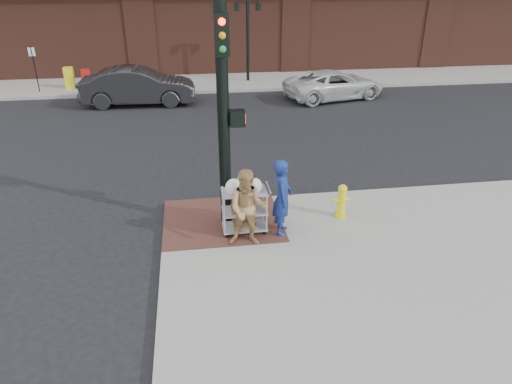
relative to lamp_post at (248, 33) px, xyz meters
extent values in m
plane|color=black|center=(-2.00, -16.00, -2.62)|extent=(220.00, 220.00, 0.00)
cube|color=gray|center=(10.50, 16.00, -2.54)|extent=(65.00, 36.00, 0.15)
cube|color=#4F2C25|center=(-2.60, -15.10, -2.46)|extent=(2.80, 2.40, 0.01)
cylinder|color=black|center=(0.00, 0.00, -0.47)|extent=(0.16, 0.16, 4.00)
cube|color=black|center=(0.00, 0.00, 1.43)|extent=(1.20, 0.06, 0.06)
cube|color=black|center=(-0.55, 0.00, 1.23)|extent=(0.22, 0.22, 0.35)
cube|color=black|center=(0.55, 0.00, 1.23)|extent=(0.22, 0.22, 0.35)
cylinder|color=black|center=(-10.50, -1.00, -1.37)|extent=(0.05, 0.05, 2.20)
cylinder|color=black|center=(-2.50, -15.20, 0.03)|extent=(0.26, 0.26, 5.00)
cube|color=black|center=(-2.20, -15.20, 0.08)|extent=(0.32, 0.28, 0.34)
cube|color=#FF260C|center=(-2.04, -15.20, 0.08)|extent=(0.02, 0.18, 0.22)
cube|color=black|center=(-2.50, -15.48, 1.83)|extent=(0.28, 0.18, 0.80)
imported|color=navy|center=(-1.30, -15.84, -1.58)|extent=(0.56, 0.73, 1.78)
imported|color=#AE8352|center=(-2.11, -16.23, -1.59)|extent=(0.95, 0.80, 1.75)
imported|color=black|center=(-5.46, -3.58, -1.79)|extent=(5.09, 1.90, 1.66)
imported|color=silver|center=(3.62, -3.84, -1.95)|extent=(5.16, 3.28, 1.33)
cube|color=#9D9EA2|center=(-2.13, -15.69, -1.46)|extent=(1.01, 0.57, 0.03)
cube|color=#9D9EA2|center=(-2.13, -15.69, -1.93)|extent=(1.01, 0.57, 0.03)
cube|color=#9D9EA2|center=(-2.13, -15.69, -2.35)|extent=(1.01, 0.57, 0.03)
cube|color=black|center=(-2.02, -15.63, -1.28)|extent=(0.24, 0.16, 0.36)
cube|color=brown|center=(-2.26, -15.69, -1.88)|extent=(0.33, 0.38, 0.09)
cube|color=brown|center=(-2.13, -15.69, -2.29)|extent=(0.51, 0.40, 0.08)
cylinder|color=yellow|center=(0.27, -15.33, -2.43)|extent=(0.28, 0.28, 0.08)
cylinder|color=yellow|center=(0.27, -15.33, -2.07)|extent=(0.20, 0.20, 0.62)
sphere|color=yellow|center=(0.27, -15.33, -1.73)|extent=(0.22, 0.22, 0.22)
cylinder|color=yellow|center=(0.27, -15.33, -2.02)|extent=(0.40, 0.09, 0.09)
cube|color=red|center=(-8.23, -0.85, -1.97)|extent=(0.47, 0.44, 0.99)
cube|color=yellow|center=(-9.13, -0.45, -1.95)|extent=(0.46, 0.42, 1.04)
camera|label=1|loc=(-3.19, -24.68, 2.98)|focal=32.00mm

